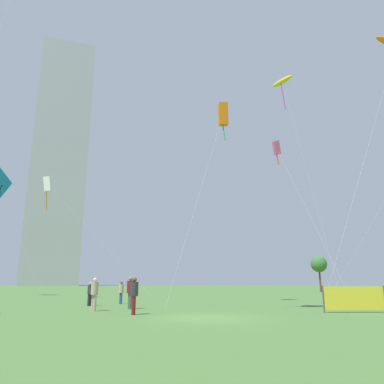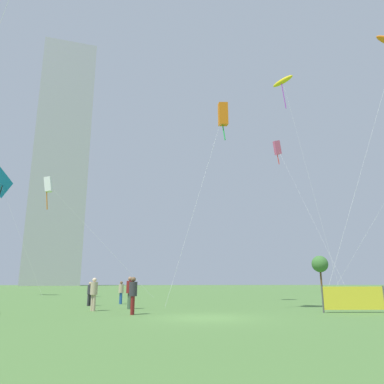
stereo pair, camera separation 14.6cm
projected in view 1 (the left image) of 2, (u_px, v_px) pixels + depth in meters
ground at (207, 318)px, 16.44m from camera, size 280.00×280.00×0.00m
person_standing_0 at (130, 290)px, 21.84m from camera, size 0.42×0.42×1.88m
person_standing_1 at (94, 292)px, 20.38m from camera, size 0.40×0.40×1.80m
person_standing_3 at (134, 293)px, 18.22m from camera, size 0.40×0.40×1.82m
person_standing_4 at (90, 292)px, 24.49m from camera, size 0.35×0.35×1.56m
person_standing_5 at (121, 291)px, 26.51m from camera, size 0.36×0.36×1.61m
kite_flying_0 at (48, 185)px, 37.14m from camera, size 11.51×0.68×12.03m
kite_flying_2 at (282, 82)px, 50.42m from camera, size 4.70×5.75×29.07m
kite_flying_6 at (223, 115)px, 30.75m from camera, size 5.07×4.23×16.32m
kite_flying_7 at (277, 148)px, 46.10m from camera, size 3.90×9.02×19.00m
park_tree_0 at (319, 264)px, 56.56m from camera, size 2.47×2.47×5.46m
distant_highrise_0 at (61, 159)px, 145.24m from camera, size 23.23×19.67×97.59m
event_banner at (354, 298)px, 19.28m from camera, size 3.37×0.25×1.39m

